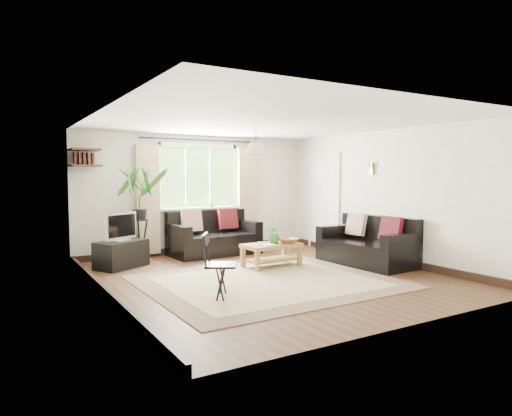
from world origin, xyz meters
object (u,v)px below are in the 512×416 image
sofa_back (214,234)px  sofa_right (366,242)px  palm_stand (140,215)px  tv_stand (121,254)px  folding_chair (221,266)px  coffee_table (271,255)px

sofa_back → sofa_right: bearing=-54.3°
sofa_right → palm_stand: size_ratio=1.00×
sofa_right → tv_stand: sofa_right is taller
folding_chair → tv_stand: bearing=44.3°
tv_stand → sofa_right: bearing=-56.1°
palm_stand → sofa_right: bearing=-32.8°
sofa_right → palm_stand: (-3.41, 2.19, 0.46)m
sofa_back → palm_stand: bearing=-179.5°
sofa_right → coffee_table: size_ratio=1.74×
sofa_back → sofa_right: 2.97m
coffee_table → tv_stand: bearing=150.6°
sofa_back → tv_stand: 1.98m
tv_stand → palm_stand: size_ratio=0.50×
sofa_right → palm_stand: bearing=-125.6°
coffee_table → palm_stand: bearing=140.1°
sofa_back → tv_stand: size_ratio=2.04×
palm_stand → coffee_table: bearing=-39.9°
folding_chair → palm_stand: bearing=35.3°
tv_stand → folding_chair: bearing=-106.7°
sofa_right → palm_stand: 4.08m
palm_stand → tv_stand: bearing=-146.6°
palm_stand → sofa_back: bearing=4.0°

